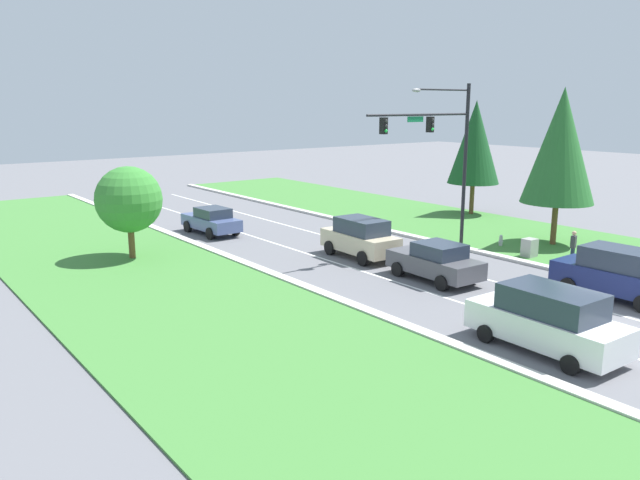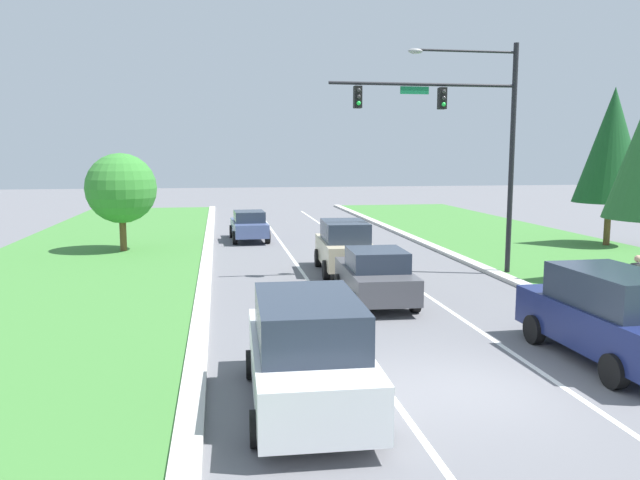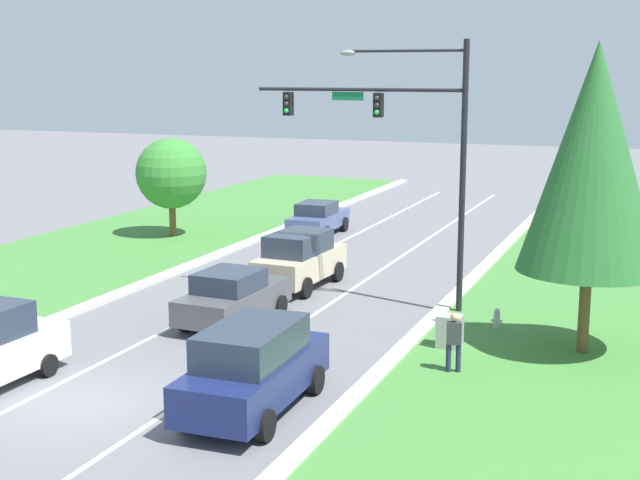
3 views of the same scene
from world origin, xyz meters
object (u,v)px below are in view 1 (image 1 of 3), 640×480
conifer_near_right_tree (561,146)px  oak_near_left_tree (129,200)px  graphite_sedan (435,261)px  utility_cabinet (529,248)px  fire_hydrant (501,241)px  champagne_suv (360,238)px  traffic_signal_mast (442,143)px  slate_blue_sedan (211,221)px  conifer_far_right_tree (475,142)px  white_suv (548,320)px  pedestrian (573,246)px  navy_suv (619,273)px

conifer_near_right_tree → oak_near_left_tree: 23.23m
graphite_sedan → utility_cabinet: 7.05m
oak_near_left_tree → graphite_sedan: bearing=-52.0°
fire_hydrant → champagne_suv: bearing=159.9°
champagne_suv → utility_cabinet: 8.81m
traffic_signal_mast → oak_near_left_tree: 16.44m
traffic_signal_mast → conifer_near_right_tree: traffic_signal_mast is taller
slate_blue_sedan → conifer_far_right_tree: conifer_far_right_tree is taller
conifer_far_right_tree → champagne_suv: bearing=-161.7°
graphite_sedan → traffic_signal_mast: bearing=43.4°
fire_hydrant → white_suv: bearing=-137.7°
utility_cabinet → pedestrian: pedestrian is taller
navy_suv → champagne_suv: bearing=106.6°
navy_suv → white_suv: 7.31m
champagne_suv → navy_suv: (3.81, -11.70, 0.01)m
slate_blue_sedan → champagne_suv: size_ratio=0.99×
white_suv → conifer_near_right_tree: 17.06m
conifer_near_right_tree → conifer_far_right_tree: 10.25m
navy_suv → fire_hydrant: size_ratio=7.22×
champagne_suv → graphite_sedan: bearing=-87.9°
graphite_sedan → pedestrian: size_ratio=2.72×
champagne_suv → conifer_near_right_tree: bearing=-19.8°
white_suv → fire_hydrant: (11.24, 10.22, -0.71)m
traffic_signal_mast → pedestrian: size_ratio=5.27×
champagne_suv → oak_near_left_tree: oak_near_left_tree is taller
traffic_signal_mast → fire_hydrant: traffic_signal_mast is taller
champagne_suv → fire_hydrant: 8.42m
utility_cabinet → pedestrian: bearing=-73.8°
navy_suv → conifer_near_right_tree: 10.93m
navy_suv → graphite_sedan: bearing=119.6°
fire_hydrant → graphite_sedan: bearing=-163.4°
utility_cabinet → champagne_suv: bearing=142.6°
slate_blue_sedan → white_suv: size_ratio=0.89×
pedestrian → conifer_near_right_tree: bearing=-152.8°
traffic_signal_mast → navy_suv: (-0.58, -10.32, -4.76)m
traffic_signal_mast → utility_cabinet: bearing=-56.8°
white_suv → pedestrian: 12.34m
navy_suv → pedestrian: navy_suv is taller
traffic_signal_mast → pedestrian: 8.41m
navy_suv → conifer_far_right_tree: size_ratio=0.62×
utility_cabinet → conifer_far_right_tree: (7.86, 10.26, 4.67)m
utility_cabinet → traffic_signal_mast: bearing=123.2°
traffic_signal_mast → champagne_suv: 6.63m
navy_suv → conifer_near_right_tree: size_ratio=0.58×
white_suv → graphite_sedan: white_suv is taller
graphite_sedan → fire_hydrant: 8.30m
champagne_suv → pedestrian: champagne_suv is taller
fire_hydrant → oak_near_left_tree: (-17.44, 9.77, 2.76)m
champagne_suv → slate_blue_sedan: bearing=110.9°
navy_suv → graphite_sedan: (-3.87, 6.44, -0.21)m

